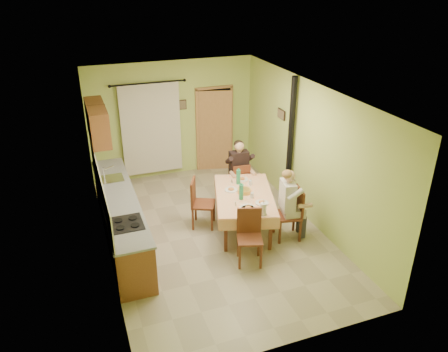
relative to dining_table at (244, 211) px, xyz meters
name	(u,v)px	position (x,y,z in m)	size (l,w,h in m)	color
floor	(214,233)	(-0.62, 0.02, -0.38)	(4.00, 6.00, 0.01)	tan
room_shell	(213,146)	(-0.62, 0.02, 1.44)	(4.04, 6.04, 2.82)	#C0D86F
kitchen_run	(120,217)	(-2.33, 0.42, 0.10)	(0.64, 3.64, 1.56)	brown
upper_cabinets	(97,122)	(-2.44, 1.72, 1.57)	(0.35, 1.40, 0.70)	brown
curtain	(151,129)	(-1.17, 2.92, 0.88)	(1.70, 0.07, 2.22)	black
doorway	(215,129)	(0.42, 2.95, 0.67)	(0.96, 0.25, 2.15)	black
dining_table	(244,211)	(0.00, 0.00, 0.00)	(1.56, 2.04, 0.76)	#EEAA7B
tableware	(246,194)	(-0.01, -0.11, 0.45)	(0.63, 1.61, 0.33)	white
chair_far	(239,190)	(0.32, 1.04, -0.09)	(0.40, 0.40, 0.93)	#602E1A
chair_near	(249,248)	(-0.34, -1.06, -0.09)	(0.53, 0.53, 0.98)	#602E1A
chair_right	(288,224)	(0.67, -0.59, -0.09)	(0.53, 0.53, 1.02)	#602E1A
chair_left	(203,212)	(-0.73, 0.38, -0.09)	(0.58, 0.58, 1.00)	#602E1A
man_far	(239,165)	(0.32, 1.05, 0.50)	(0.59, 0.47, 1.39)	black
man_right	(289,196)	(0.65, -0.58, 0.50)	(0.53, 0.63, 1.39)	beige
stove_flue	(289,160)	(1.28, 0.62, 0.64)	(0.24, 0.24, 2.80)	black
picture_back	(182,105)	(-0.37, 2.99, 1.37)	(0.19, 0.03, 0.23)	black
picture_right	(281,114)	(1.35, 1.22, 1.47)	(0.03, 0.31, 0.21)	brown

